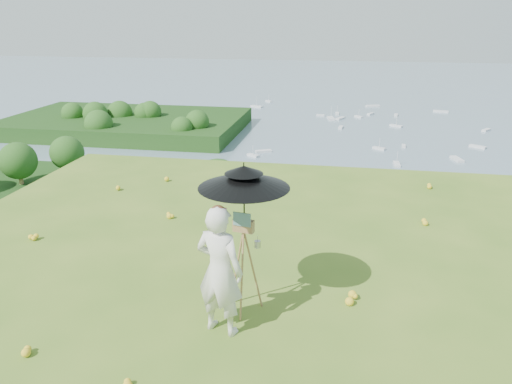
# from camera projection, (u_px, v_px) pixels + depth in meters

# --- Properties ---
(ground) EXTENTS (14.00, 14.00, 0.00)m
(ground) POSITION_uv_depth(u_px,v_px,m) (265.00, 278.00, 8.51)
(ground) COLOR #4B7020
(ground) RESTS_ON ground
(forest_slope) EXTENTS (140.00, 56.00, 22.00)m
(forest_slope) POSITION_uv_depth(u_px,v_px,m) (320.00, 362.00, 50.64)
(forest_slope) COLOR #12340E
(forest_slope) RESTS_ON bay_water
(shoreline_tier) EXTENTS (170.00, 28.00, 8.00)m
(shoreline_tier) POSITION_uv_depth(u_px,v_px,m) (332.00, 252.00, 90.06)
(shoreline_tier) COLOR slate
(shoreline_tier) RESTS_ON bay_water
(bay_water) EXTENTS (700.00, 700.00, 0.00)m
(bay_water) POSITION_uv_depth(u_px,v_px,m) (345.00, 99.00, 242.38)
(bay_water) COLOR slate
(bay_water) RESTS_ON ground
(peninsula) EXTENTS (90.00, 60.00, 12.00)m
(peninsula) POSITION_uv_depth(u_px,v_px,m) (126.00, 116.00, 174.68)
(peninsula) COLOR #12340E
(peninsula) RESTS_ON bay_water
(slope_trees) EXTENTS (110.00, 50.00, 6.00)m
(slope_trees) POSITION_uv_depth(u_px,v_px,m) (326.00, 237.00, 45.97)
(slope_trees) COLOR #215419
(slope_trees) RESTS_ON forest_slope
(harbor_town) EXTENTS (110.00, 22.00, 5.00)m
(harbor_town) POSITION_uv_depth(u_px,v_px,m) (334.00, 218.00, 87.90)
(harbor_town) COLOR silver
(harbor_town) RESTS_ON shoreline_tier
(moored_boats) EXTENTS (140.00, 140.00, 0.70)m
(moored_boats) POSITION_uv_depth(u_px,v_px,m) (305.00, 133.00, 171.15)
(moored_boats) COLOR silver
(moored_boats) RESTS_ON bay_water
(wildflowers) EXTENTS (10.00, 10.50, 0.12)m
(wildflowers) POSITION_uv_depth(u_px,v_px,m) (267.00, 268.00, 8.73)
(wildflowers) COLOR yellow
(wildflowers) RESTS_ON ground
(painter) EXTENTS (0.79, 0.62, 1.90)m
(painter) POSITION_uv_depth(u_px,v_px,m) (220.00, 271.00, 6.80)
(painter) COLOR silver
(painter) RESTS_ON ground
(field_easel) EXTENTS (0.71, 0.71, 1.61)m
(field_easel) POSITION_uv_depth(u_px,v_px,m) (244.00, 262.00, 7.34)
(field_easel) COLOR #905C3C
(field_easel) RESTS_ON ground
(sun_umbrella) EXTENTS (1.61, 1.61, 1.00)m
(sun_umbrella) POSITION_uv_depth(u_px,v_px,m) (244.00, 196.00, 7.02)
(sun_umbrella) COLOR black
(sun_umbrella) RESTS_ON field_easel
(painter_cap) EXTENTS (0.26, 0.30, 0.10)m
(painter_cap) POSITION_uv_depth(u_px,v_px,m) (218.00, 210.00, 6.50)
(painter_cap) COLOR #D1727B
(painter_cap) RESTS_ON painter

